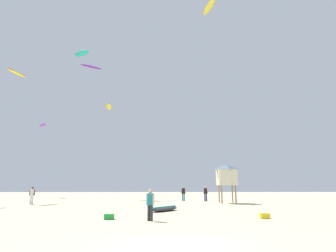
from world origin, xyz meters
TOP-DOWN VIEW (x-y plane):
  - ground_plane at (0.00, 0.00)m, footprint 120.00×120.00m
  - person_foreground at (-1.22, 6.64)m, footprint 0.49×0.41m
  - person_midground at (1.96, 25.37)m, footprint 0.57×0.39m
  - person_left at (4.61, 24.82)m, footprint 0.58×0.40m
  - person_right at (-13.98, 19.82)m, footprint 0.59×0.40m
  - kite_grounded_near at (-0.39, 12.35)m, footprint 2.60×2.99m
  - lifeguard_tower at (6.50, 21.47)m, footprint 2.30×2.30m
  - cooler_box at (5.74, 7.64)m, footprint 0.56×0.36m
  - gear_bag at (-3.69, 7.34)m, footprint 0.56×0.36m
  - kite_aloft_0 at (6.10, 26.90)m, footprint 1.97×4.33m
  - kite_aloft_1 at (-12.28, 32.86)m, footprint 3.57×2.83m
  - kite_aloft_2 at (-15.30, 37.44)m, footprint 3.61×2.98m
  - kite_aloft_3 at (-21.28, 37.62)m, footprint 2.23×2.74m
  - kite_aloft_5 at (-10.63, 40.35)m, footprint 2.06×3.78m
  - kite_aloft_6 at (-20.52, 26.53)m, footprint 1.79×3.36m

SIDE VIEW (x-z plane):
  - ground_plane at x=0.00m, z-range 0.00..0.00m
  - cooler_box at x=5.74m, z-range 0.00..0.32m
  - gear_bag at x=-3.69m, z-range 0.00..0.32m
  - kite_grounded_near at x=-0.39m, z-range 0.00..0.36m
  - person_midground at x=1.96m, z-range 0.15..1.88m
  - person_left at x=4.61m, z-range 0.15..1.91m
  - person_foreground at x=-1.22m, z-range 0.15..1.94m
  - person_right at x=-13.98m, z-range 0.15..1.94m
  - lifeguard_tower at x=6.50m, z-range 0.98..5.13m
  - kite_aloft_3 at x=-21.28m, z-range 11.71..12.04m
  - kite_aloft_5 at x=-10.63m, z-range 15.50..16.36m
  - kite_aloft_6 at x=-20.52m, z-range 16.58..17.13m
  - kite_aloft_1 at x=-12.28m, z-range 20.13..20.99m
  - kite_aloft_2 at x=-15.30m, z-range 24.66..25.41m
  - kite_aloft_0 at x=6.10m, z-range 27.00..27.83m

